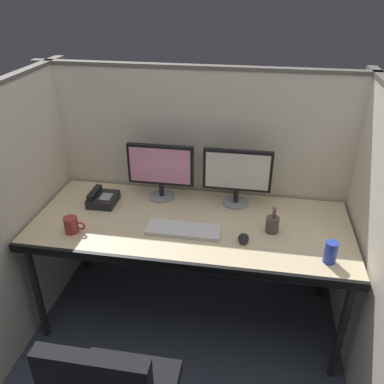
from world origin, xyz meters
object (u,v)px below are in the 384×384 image
at_px(monitor_left, 160,168).
at_px(coffee_mug, 72,225).
at_px(desk, 190,230).
at_px(monitor_right, 237,174).
at_px(keyboard_main, 184,230).
at_px(computer_mouse, 243,238).
at_px(pen_cup, 272,224).
at_px(soda_can, 331,252).
at_px(desk_phone, 102,199).

relative_size(monitor_left, coffee_mug, 3.41).
height_order(desk, coffee_mug, coffee_mug).
xyz_separation_m(monitor_right, keyboard_main, (-0.27, -0.37, -0.20)).
xyz_separation_m(computer_mouse, pen_cup, (0.16, 0.12, 0.03)).
xyz_separation_m(coffee_mug, pen_cup, (1.14, 0.20, 0.00)).
height_order(soda_can, pen_cup, pen_cup).
distance_m(desk, soda_can, 0.82).
distance_m(desk, keyboard_main, 0.11).
bearing_deg(monitor_right, coffee_mug, -151.95).
xyz_separation_m(monitor_left, coffee_mug, (-0.41, -0.48, -0.17)).
bearing_deg(keyboard_main, desk_phone, 158.43).
height_order(monitor_left, pen_cup, monitor_left).
height_order(desk, monitor_left, monitor_left).
height_order(desk, pen_cup, pen_cup).
bearing_deg(pen_cup, soda_can, -38.19).
distance_m(monitor_right, keyboard_main, 0.50).
bearing_deg(desk, desk_phone, 167.05).
xyz_separation_m(coffee_mug, soda_can, (1.43, -0.03, 0.01)).
bearing_deg(pen_cup, monitor_left, 158.53).
bearing_deg(desk, pen_cup, -0.70).
bearing_deg(desk_phone, coffee_mug, -98.81).
relative_size(monitor_left, monitor_right, 1.00).
bearing_deg(monitor_left, desk, -48.93).
bearing_deg(computer_mouse, desk, 158.60).
bearing_deg(coffee_mug, keyboard_main, 10.12).
distance_m(computer_mouse, pen_cup, 0.20).
distance_m(monitor_left, pen_cup, 0.79).
bearing_deg(pen_cup, desk, 179.30).
relative_size(computer_mouse, pen_cup, 0.58).
bearing_deg(computer_mouse, pen_cup, 37.73).
bearing_deg(computer_mouse, coffee_mug, -175.52).
bearing_deg(coffee_mug, pen_cup, 9.87).
distance_m(monitor_left, computer_mouse, 0.72).
xyz_separation_m(monitor_left, pen_cup, (0.72, -0.28, -0.17)).
height_order(desk, desk_phone, desk_phone).
relative_size(desk, computer_mouse, 19.79).
height_order(keyboard_main, coffee_mug, coffee_mug).
bearing_deg(monitor_left, monitor_right, 0.07).
xyz_separation_m(monitor_right, desk_phone, (-0.85, -0.14, -0.18)).
xyz_separation_m(keyboard_main, desk_phone, (-0.58, 0.23, 0.02)).
relative_size(computer_mouse, desk_phone, 0.51).
bearing_deg(monitor_right, desk_phone, -170.65).
xyz_separation_m(coffee_mug, desk_phone, (0.05, 0.34, -0.01)).
relative_size(computer_mouse, soda_can, 0.79).
bearing_deg(computer_mouse, soda_can, -13.65).
bearing_deg(pen_cup, desk_phone, 172.40).
xyz_separation_m(computer_mouse, soda_can, (0.45, -0.11, 0.04)).
bearing_deg(coffee_mug, monitor_left, 49.37).
relative_size(desk, soda_can, 15.57).
relative_size(monitor_left, desk_phone, 2.26).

